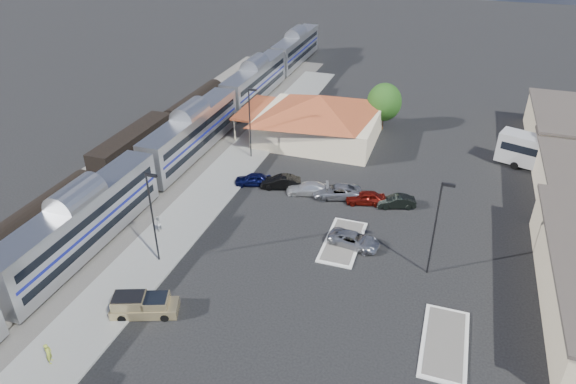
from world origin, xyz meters
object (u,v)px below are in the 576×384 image
(pickup_truck, at_px, (145,306))
(suv, at_px, (354,240))
(station_depot, at_px, (319,117))
(coach_bus, at_px, (555,156))

(pickup_truck, height_order, suv, pickup_truck)
(station_depot, height_order, coach_bus, station_depot)
(pickup_truck, relative_size, coach_bus, 0.43)
(station_depot, distance_m, suv, 24.35)
(coach_bus, bearing_deg, station_depot, 106.87)
(pickup_truck, bearing_deg, suv, -64.39)
(station_depot, relative_size, coach_bus, 1.44)
(pickup_truck, xyz_separation_m, coach_bus, (32.50, 35.33, 1.48))
(suv, height_order, coach_bus, coach_bus)
(station_depot, bearing_deg, coach_bus, -1.78)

